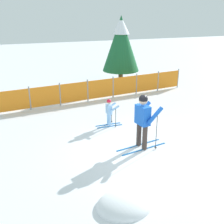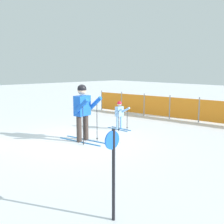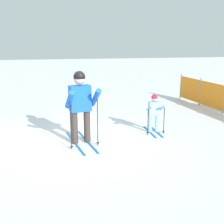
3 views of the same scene
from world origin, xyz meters
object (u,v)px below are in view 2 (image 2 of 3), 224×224
Objects in this scene: trail_marker at (113,165)px; skier_child at (120,113)px; skier_adult at (83,108)px; safety_fence at (184,109)px.

skier_child is at bearing 134.69° from trail_marker.
trail_marker is (4.06, -2.50, -0.19)m from skier_adult.
safety_fence is (0.66, 3.30, -0.09)m from skier_child.
safety_fence is 6.71× the size of trail_marker.
skier_child is 0.75× the size of trail_marker.
trail_marker is at bearing -42.63° from skier_adult.
trail_marker is (4.50, -4.55, 0.26)m from skier_child.
skier_child is at bearing 91.11° from skier_adult.
skier_adult is 5.38m from safety_fence.
safety_fence is at bearing 78.02° from skier_child.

